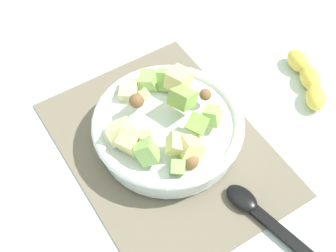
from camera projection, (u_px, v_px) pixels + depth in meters
The scene contains 5 objects.
ground_plane at pixel (165, 149), 0.82m from camera, with size 2.40×2.40×0.00m, color silver.
placemat at pixel (165, 148), 0.82m from camera, with size 0.42×0.31×0.01m, color #756B56.
salad_bowl at pixel (168, 127), 0.80m from camera, with size 0.25×0.25×0.11m.
serving_spoon at pixel (261, 215), 0.74m from camera, with size 0.20×0.07×0.01m.
banana_whole at pixel (308, 79), 0.89m from camera, with size 0.15×0.09×0.04m.
Camera 1 is at (0.39, -0.24, 0.69)m, focal length 51.49 mm.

